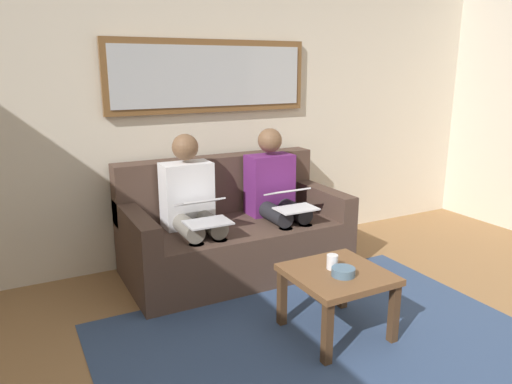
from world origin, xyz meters
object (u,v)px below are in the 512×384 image
Objects in this scene: person_right at (192,205)px; laptop_silver at (203,211)px; couch at (232,232)px; cup at (332,262)px; coffee_table at (337,281)px; bowl at (343,272)px; laptop_white at (291,199)px; person_left at (275,194)px; framed_mirror at (210,76)px.

person_right is 3.08× the size of laptop_silver.
couch is 1.18m from cup.
coffee_table is 1.08m from laptop_silver.
coffee_table is 1.28m from person_right.
bowl is 0.38× the size of laptop_silver.
laptop_white is (-0.23, -0.97, 0.18)m from bowl.
person_left is (-0.23, -1.10, 0.15)m from cup.
cup is 0.12m from bowl.
bowl is at bearing 87.96° from cup.
couch is 0.99× the size of framed_mirror.
couch is at bearing -83.33° from cup.
laptop_silver is (0.37, 0.30, 0.32)m from couch.
couch is 1.23m from coffee_table.
couch is at bearing 90.00° from framed_mirror.
person_left is (-0.37, 0.07, 0.30)m from couch.
bowl is at bearing 112.30° from person_right.
coffee_table is 4.02× the size of bowl.
laptop_white is (-0.22, -0.91, 0.28)m from coffee_table.
person_left is 1.00× the size of person_right.
person_right is (0.37, 0.46, -0.94)m from framed_mirror.
person_left is at bearing -162.11° from laptop_silver.
couch is 1.53× the size of person_right.
laptop_silver is (0.51, -0.91, 0.28)m from coffee_table.
laptop_white is at bearing 117.58° from framed_mirror.
laptop_silver is (0.00, 0.24, 0.02)m from person_right.
coffee_table is (-0.14, 1.61, -1.20)m from framed_mirror.
person_right is at bearing -18.39° from laptop_white.
person_right reaches higher than laptop_silver.
coffee_table is 6.34× the size of cup.
cup is 1.22m from person_right.
couch is at bearing -140.27° from laptop_silver.
cup is (-0.14, 1.17, 0.15)m from couch.
framed_mirror is at bearing -90.00° from couch.
coffee_table is 1.67× the size of laptop_white.
laptop_white is (-0.23, -0.86, 0.16)m from cup.
couch is 19.37× the size of cup.
coffee_table is (-0.14, 1.22, 0.04)m from couch.
couch is at bearing -10.52° from person_left.
bowl is 1.02m from laptop_white.
laptop_white reaches higher than cup.
cup reaches higher than coffee_table.
person_left is at bearing 169.48° from couch.
bowl is 1.32m from person_right.
laptop_silver reaches higher than laptop_white.
bowl is 1.11m from laptop_silver.
framed_mirror reaches higher than person_right.
person_right reaches higher than couch.
cup is 1.01m from laptop_silver.
framed_mirror is 1.11m from person_left.
framed_mirror is at bearing -128.67° from person_right.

